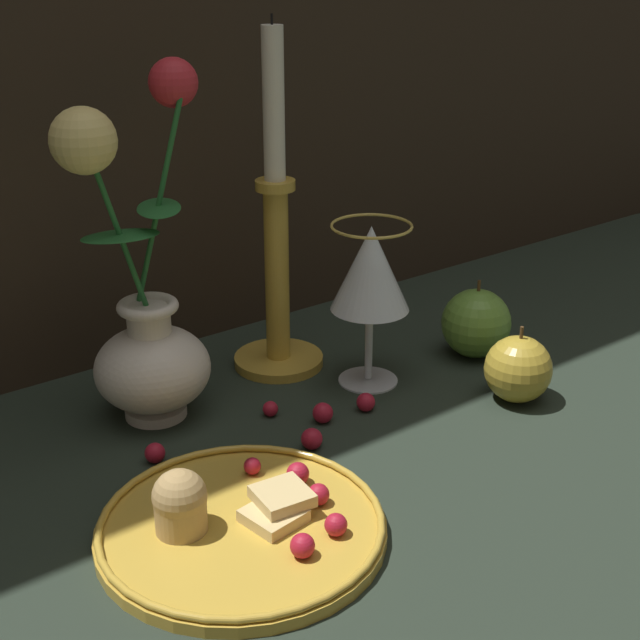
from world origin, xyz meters
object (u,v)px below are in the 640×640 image
at_px(candlestick, 277,262).
at_px(plate_with_pastries, 237,523).
at_px(wine_glass, 370,274).
at_px(apple_beside_vase, 518,369).
at_px(apple_near_glass, 476,323).
at_px(vase, 145,320).

bearing_deg(candlestick, plate_with_pastries, -130.78).
xyz_separation_m(wine_glass, apple_beside_vase, (0.09, -0.12, -0.09)).
relative_size(apple_beside_vase, apple_near_glass, 0.90).
xyz_separation_m(plate_with_pastries, apple_beside_vase, (0.34, 0.02, 0.02)).
relative_size(wine_glass, candlestick, 0.47).
bearing_deg(apple_beside_vase, wine_glass, 127.41).
relative_size(plate_with_pastries, wine_glass, 1.32).
xyz_separation_m(wine_glass, apple_near_glass, (0.14, -0.02, -0.08)).
xyz_separation_m(candlestick, apple_near_glass, (0.19, -0.11, -0.08)).
bearing_deg(candlestick, apple_near_glass, -30.82).
xyz_separation_m(candlestick, apple_beside_vase, (0.14, -0.21, -0.08)).
bearing_deg(apple_beside_vase, vase, 147.98).
bearing_deg(vase, apple_near_glass, -14.87).
bearing_deg(vase, plate_with_pastries, -99.94).
height_order(candlestick, apple_beside_vase, candlestick).
distance_m(vase, apple_beside_vase, 0.37).
xyz_separation_m(vase, candlestick, (0.16, 0.02, 0.02)).
bearing_deg(apple_near_glass, plate_with_pastries, -162.88).
bearing_deg(plate_with_pastries, apple_near_glass, 17.12).
bearing_deg(wine_glass, apple_near_glass, -9.25).
bearing_deg(wine_glass, plate_with_pastries, -150.63).
bearing_deg(plate_with_pastries, wine_glass, 29.37).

